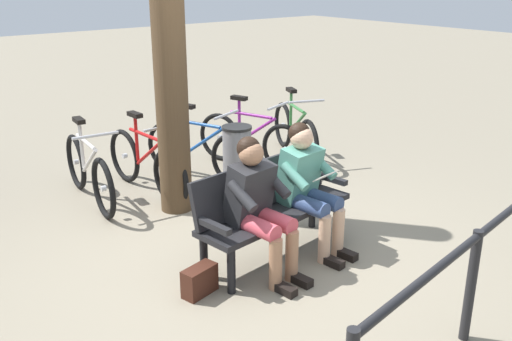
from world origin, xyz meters
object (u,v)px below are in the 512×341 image
object	(u,v)px
person_reading	(308,182)
bicycle_green	(200,151)
handbag	(200,281)
bench	(270,203)
bicycle_black	(295,132)
bicycle_blue	(251,141)
person_companion	(258,201)
bicycle_purple	(146,164)
tree_trunk	(169,41)
litter_bin	(237,160)
bicycle_orange	(89,172)

from	to	relation	value
person_reading	bicycle_green	bearing A→B (deg)	-103.36
handbag	bench	bearing A→B (deg)	-168.13
bench	bicycle_black	distance (m)	2.90
bench	bicycle_blue	size ratio (longest dim) A/B	1.02
bicycle_green	person_companion	bearing A→B (deg)	-41.21
person_reading	bicycle_green	world-z (taller)	person_reading
bicycle_blue	bicycle_purple	bearing A→B (deg)	-109.59
person_companion	bicycle_purple	xyz separation A→B (m)	(-0.14, -2.26, -0.30)
bicycle_purple	person_companion	bearing A→B (deg)	-6.35
handbag	bicycle_green	bearing A→B (deg)	-123.37
handbag	person_reading	bearing A→B (deg)	-177.08
bench	tree_trunk	xyz separation A→B (m)	(0.14, -1.43, 1.31)
tree_trunk	bicycle_black	bearing A→B (deg)	-166.14
bicycle_black	bicycle_blue	size ratio (longest dim) A/B	0.98
person_reading	handbag	size ratio (longest dim) A/B	4.00
person_companion	litter_bin	size ratio (longest dim) A/B	1.47
person_reading	person_companion	size ratio (longest dim) A/B	1.00
handbag	bicycle_blue	size ratio (longest dim) A/B	0.19
handbag	bicycle_black	bearing A→B (deg)	-144.06
bicycle_black	bicycle_blue	world-z (taller)	same
person_reading	litter_bin	xyz separation A→B (m)	(-0.32, -1.50, -0.26)
bicycle_green	litter_bin	bearing A→B (deg)	-14.42
bicycle_green	bicycle_orange	distance (m)	1.39
person_companion	bicycle_blue	distance (m)	2.80
bench	bicycle_purple	distance (m)	2.07
bicycle_green	person_reading	bearing A→B (deg)	-26.38
bench	litter_bin	world-z (taller)	bench
tree_trunk	litter_bin	bearing A→B (deg)	175.85
person_reading	person_companion	xyz separation A→B (m)	(0.64, 0.08, -0.00)
tree_trunk	bicycle_orange	size ratio (longest dim) A/B	2.16
bicycle_purple	bicycle_orange	distance (m)	0.65
person_reading	bicycle_orange	size ratio (longest dim) A/B	0.72
person_reading	bicycle_green	xyz separation A→B (m)	(-0.25, -2.19, -0.31)
tree_trunk	bicycle_blue	world-z (taller)	tree_trunk
bicycle_black	handbag	bearing A→B (deg)	-31.93
person_companion	bicycle_blue	size ratio (longest dim) A/B	0.75
tree_trunk	bicycle_purple	xyz separation A→B (m)	(0.02, -0.62, -1.45)
person_reading	bicycle_black	bearing A→B (deg)	-136.74
person_reading	bicycle_green	size ratio (longest dim) A/B	0.75
person_companion	handbag	world-z (taller)	person_companion
person_reading	bicycle_blue	bearing A→B (deg)	-122.31
person_companion	bicycle_purple	size ratio (longest dim) A/B	0.71
bicycle_purple	bicycle_orange	world-z (taller)	same
tree_trunk	handbag	bearing A→B (deg)	64.89
litter_bin	bicycle_purple	xyz separation A→B (m)	(0.81, -0.68, -0.05)
tree_trunk	bicycle_black	world-z (taller)	tree_trunk
person_reading	litter_bin	size ratio (longest dim) A/B	1.47
handbag	tree_trunk	bearing A→B (deg)	-115.11
bicycle_green	bicycle_purple	world-z (taller)	same
litter_bin	tree_trunk	bearing A→B (deg)	-4.15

